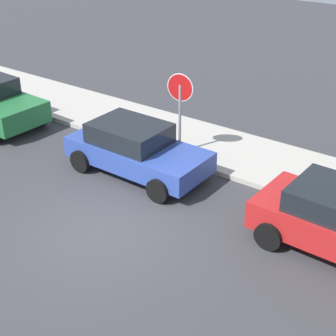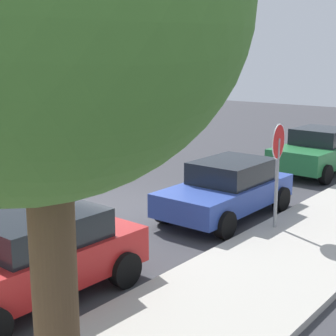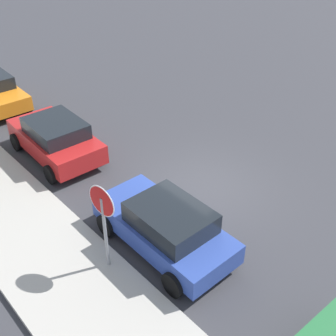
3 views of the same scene
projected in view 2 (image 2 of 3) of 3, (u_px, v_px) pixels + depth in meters
ground_plane at (120, 207)px, 13.85m from camera, size 60.00×60.00×0.00m
sidewalk_curb at (300, 249)px, 10.69m from camera, size 32.00×2.73×0.14m
stop_sign at (278, 159)px, 11.50m from camera, size 0.80×0.13×2.53m
parked_car_blue at (227, 188)px, 12.96m from camera, size 4.00×1.97×1.42m
parked_car_red at (32, 255)px, 8.58m from camera, size 3.94×2.12×1.45m
parked_car_green at (318, 151)px, 17.76m from camera, size 4.05×2.22×1.54m
street_tree_near_corner at (18, 10)px, 3.83m from camera, size 3.53×3.53×5.89m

